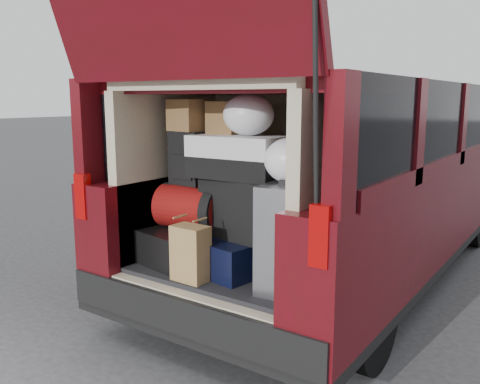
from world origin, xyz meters
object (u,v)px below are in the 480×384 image
at_px(black_hardshell, 187,244).
at_px(black_soft_case, 245,207).
at_px(kraft_bag, 191,253).
at_px(silver_roller, 290,237).
at_px(red_duffel, 192,207).
at_px(navy_hardshell, 237,254).
at_px(twotone_duffel, 237,157).
at_px(backpack, 189,158).

distance_m(black_hardshell, black_soft_case, 0.53).
xyz_separation_m(black_hardshell, kraft_bag, (0.27, -0.29, 0.06)).
bearing_deg(black_hardshell, kraft_bag, -35.84).
relative_size(black_hardshell, silver_roller, 0.92).
bearing_deg(kraft_bag, red_duffel, 130.24).
xyz_separation_m(black_hardshell, red_duffel, (0.04, 0.01, 0.26)).
distance_m(navy_hardshell, black_soft_case, 0.31).
distance_m(silver_roller, twotone_duffel, 0.63).
xyz_separation_m(red_duffel, black_soft_case, (0.39, 0.06, 0.04)).
height_order(black_hardshell, black_soft_case, black_soft_case).
relative_size(navy_hardshell, twotone_duffel, 0.86).
xyz_separation_m(silver_roller, red_duffel, (-0.80, 0.07, 0.06)).
bearing_deg(red_duffel, navy_hardshell, -4.88).
bearing_deg(twotone_duffel, silver_roller, -15.79).
bearing_deg(silver_roller, red_duffel, 168.90).
relative_size(red_duffel, twotone_duffel, 0.76).
height_order(navy_hardshell, twotone_duffel, twotone_duffel).
bearing_deg(black_hardshell, navy_hardshell, 13.08).
xyz_separation_m(black_hardshell, backpack, (-0.01, 0.05, 0.59)).
bearing_deg(black_soft_case, red_duffel, -162.85).
bearing_deg(kraft_bag, silver_roller, 23.02).
distance_m(navy_hardshell, twotone_duffel, 0.63).
height_order(silver_roller, backpack, backpack).
distance_m(kraft_bag, backpack, 0.69).
relative_size(silver_roller, twotone_duffel, 1.05).
bearing_deg(backpack, black_soft_case, 5.87).
distance_m(silver_roller, backpack, 0.94).
distance_m(silver_roller, kraft_bag, 0.62).
distance_m(black_hardshell, kraft_bag, 0.40).
distance_m(black_soft_case, twotone_duffel, 0.33).
bearing_deg(twotone_duffel, backpack, 177.51).
bearing_deg(twotone_duffel, navy_hardshell, -56.89).
bearing_deg(black_soft_case, navy_hardshell, -106.96).
height_order(navy_hardshell, silver_roller, silver_roller).
relative_size(black_hardshell, backpack, 1.59).
xyz_separation_m(navy_hardshell, kraft_bag, (-0.13, -0.30, 0.06)).
distance_m(backpack, twotone_duffel, 0.40).
distance_m(navy_hardshell, kraft_bag, 0.34).
distance_m(black_hardshell, red_duffel, 0.27).
xyz_separation_m(black_hardshell, twotone_duffel, (0.38, 0.05, 0.63)).
bearing_deg(kraft_bag, navy_hardshell, 68.21).
relative_size(silver_roller, red_duffel, 1.39).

